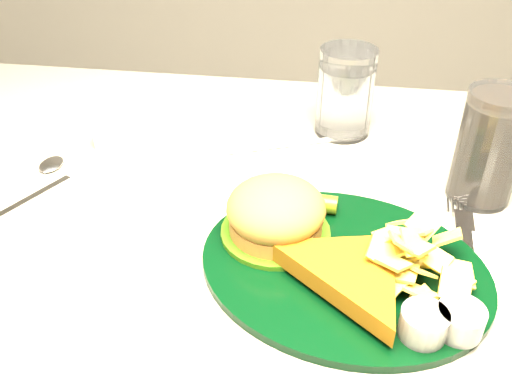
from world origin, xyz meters
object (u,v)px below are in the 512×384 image
water_glass (345,92)px  dinner_plate (346,246)px  cola_glass (490,147)px  fork_napkin (469,263)px

water_glass → dinner_plate: bearing=-88.4°
water_glass → cola_glass: size_ratio=0.90×
dinner_plate → cola_glass: cola_glass is taller
cola_glass → fork_napkin: 0.15m
water_glass → fork_napkin: 0.31m
water_glass → cola_glass: 0.21m
dinner_plate → fork_napkin: 0.13m
cola_glass → fork_napkin: cola_glass is taller
water_glass → fork_napkin: bearing=-63.4°
water_glass → fork_napkin: size_ratio=0.77×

